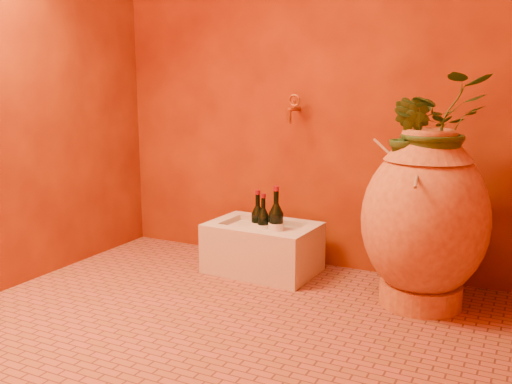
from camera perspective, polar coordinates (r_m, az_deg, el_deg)
The scene contains 11 objects.
floor at distance 2.58m, azimuth -2.69°, elevation -13.25°, with size 2.50×2.50×0.00m, color brown.
wall_back at distance 3.26m, azimuth 6.04°, elevation 14.34°, with size 2.50×0.02×2.50m, color #631A05.
wall_left at distance 3.16m, azimuth -23.65°, elevation 13.60°, with size 0.02×2.00×2.50m, color #631A05.
amphora at distance 2.79m, azimuth 16.51°, elevation -2.64°, with size 0.63×0.63×0.85m.
stone_basin at distance 3.22m, azimuth 0.67°, elevation -5.69°, with size 0.61×0.43×0.28m.
wine_bottle_a at distance 3.22m, azimuth 0.17°, elevation -3.28°, with size 0.08×0.08×0.31m.
wine_bottle_b at distance 3.20m, azimuth 0.73°, elevation -3.48°, with size 0.07×0.07×0.29m.
wine_bottle_c at distance 3.15m, azimuth 2.02°, elevation -3.37°, with size 0.08×0.08×0.34m.
wall_tap at distance 3.22m, azimuth 3.76°, elevation 8.43°, with size 0.07×0.15×0.16m.
plant_main at distance 2.73m, azimuth 17.56°, elevation 6.32°, with size 0.43×0.37×0.48m, color #254719.
plant_side at distance 2.69m, azimuth 15.11°, elevation 5.49°, with size 0.19×0.16×0.35m, color #254719.
Camera 1 is at (1.16, -2.04, 1.06)m, focal length 40.00 mm.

